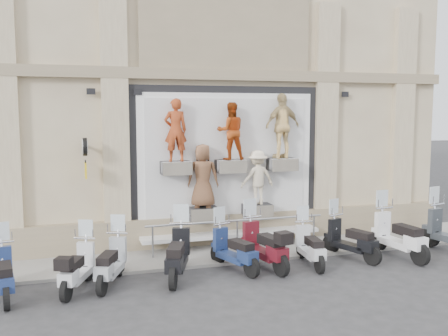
{
  "coord_description": "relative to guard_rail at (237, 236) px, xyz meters",
  "views": [
    {
      "loc": [
        -4.21,
        -10.55,
        3.83
      ],
      "look_at": [
        -0.41,
        1.9,
        2.36
      ],
      "focal_mm": 40.0,
      "sensor_mm": 36.0,
      "label": 1
    }
  ],
  "objects": [
    {
      "name": "ground",
      "position": [
        0.0,
        -2.0,
        -0.47
      ],
      "size": [
        90.0,
        90.0,
        0.0
      ],
      "primitive_type": "plane",
      "color": "#2D2D30",
      "rests_on": "ground"
    },
    {
      "name": "sidewalk",
      "position": [
        0.0,
        0.1,
        -0.43
      ],
      "size": [
        16.0,
        2.2,
        0.08
      ],
      "primitive_type": "cube",
      "color": "gray",
      "rests_on": "ground"
    },
    {
      "name": "building",
      "position": [
        0.0,
        5.0,
        5.54
      ],
      "size": [
        14.0,
        8.6,
        12.0
      ],
      "primitive_type": null,
      "color": "beige",
      "rests_on": "ground"
    },
    {
      "name": "shop_vitrine",
      "position": [
        0.09,
        0.75,
        1.95
      ],
      "size": [
        5.6,
        0.83,
        4.3
      ],
      "color": "black",
      "rests_on": "ground"
    },
    {
      "name": "guard_rail",
      "position": [
        0.0,
        0.0,
        0.0
      ],
      "size": [
        5.06,
        0.1,
        0.93
      ],
      "primitive_type": null,
      "color": "#9EA0A5",
      "rests_on": "ground"
    },
    {
      "name": "clock_sign_bracket",
      "position": [
        -3.9,
        0.47,
        2.34
      ],
      "size": [
        0.1,
        0.8,
        1.02
      ],
      "color": "black",
      "rests_on": "ground"
    },
    {
      "name": "scooter_a",
      "position": [
        -5.63,
        -1.77,
        0.28
      ],
      "size": [
        0.82,
        1.89,
        1.49
      ],
      "primitive_type": null,
      "rotation": [
        0.0,
        0.0,
        0.16
      ],
      "color": "navy",
      "rests_on": "ground"
    },
    {
      "name": "scooter_b",
      "position": [
        -4.19,
        -1.73,
        0.25
      ],
      "size": [
        1.12,
        1.83,
        1.43
      ],
      "primitive_type": null,
      "rotation": [
        0.0,
        0.0,
        -0.37
      ],
      "color": "silver",
      "rests_on": "ground"
    },
    {
      "name": "scooter_c",
      "position": [
        -3.47,
        -1.58,
        0.27
      ],
      "size": [
        1.15,
        1.88,
        1.47
      ],
      "primitive_type": null,
      "rotation": [
        0.0,
        0.0,
        -0.37
      ],
      "color": "#93989F",
      "rests_on": "ground"
    },
    {
      "name": "scooter_d",
      "position": [
        -1.97,
        -1.6,
        0.35
      ],
      "size": [
        1.23,
        2.08,
        1.63
      ],
      "primitive_type": null,
      "rotation": [
        0.0,
        0.0,
        -0.35
      ],
      "color": "black",
      "rests_on": "ground"
    },
    {
      "name": "scooter_e",
      "position": [
        -0.55,
        -1.41,
        0.27
      ],
      "size": [
        1.12,
        1.89,
        1.48
      ],
      "primitive_type": null,
      "rotation": [
        0.0,
        0.0,
        0.35
      ],
      "color": "navy",
      "rests_on": "ground"
    },
    {
      "name": "scooter_f",
      "position": [
        0.21,
        -1.43,
        0.35
      ],
      "size": [
        0.98,
        2.08,
        1.63
      ],
      "primitive_type": null,
      "rotation": [
        0.0,
        0.0,
        0.21
      ],
      "color": "#4E0D16",
      "rests_on": "ground"
    },
    {
      "name": "scooter_g",
      "position": [
        1.39,
        -1.58,
        0.24
      ],
      "size": [
        0.68,
        1.78,
        1.41
      ],
      "primitive_type": null,
      "rotation": [
        0.0,
        0.0,
        -0.1
      ],
      "color": "#B8BCC0",
      "rests_on": "ground"
    },
    {
      "name": "scooter_h",
      "position": [
        2.66,
        -1.39,
        0.29
      ],
      "size": [
        1.13,
        1.93,
        1.51
      ],
      "primitive_type": null,
      "rotation": [
        0.0,
        0.0,
        0.34
      ],
      "color": "black",
      "rests_on": "ground"
    },
    {
      "name": "scooter_i",
      "position": [
        3.94,
        -1.63,
        0.39
      ],
      "size": [
        0.84,
        2.15,
        1.7
      ],
      "primitive_type": null,
      "rotation": [
        0.0,
        0.0,
        0.11
      ],
      "color": "white",
      "rests_on": "ground"
    }
  ]
}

